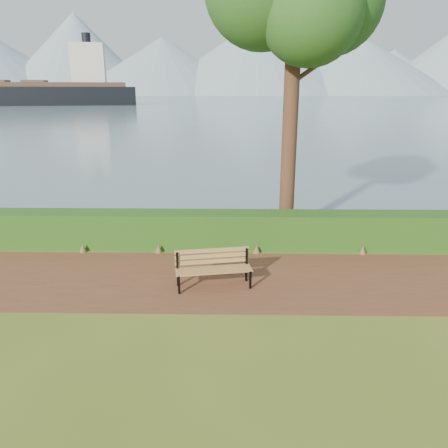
{
  "coord_description": "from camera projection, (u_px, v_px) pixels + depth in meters",
  "views": [
    {
      "loc": [
        0.91,
        -9.19,
        4.3
      ],
      "look_at": [
        0.72,
        1.2,
        1.1
      ],
      "focal_mm": 35.0,
      "sensor_mm": 36.0,
      "label": 1
    }
  ],
  "objects": [
    {
      "name": "mountains",
      "position": [
        221.0,
        62.0,
        390.01
      ],
      "size": [
        585.0,
        190.0,
        70.0
      ],
      "color": "gray",
      "rests_on": "ground"
    },
    {
      "name": "hedge",
      "position": [
        200.0,
        230.0,
        12.4
      ],
      "size": [
        32.0,
        0.85,
        1.0
      ],
      "primitive_type": "cube",
      "color": "#1D4714",
      "rests_on": "ground"
    },
    {
      "name": "cargo_ship",
      "position": [
        17.0,
        94.0,
        122.97
      ],
      "size": [
        71.66,
        26.08,
        21.53
      ],
      "rotation": [
        0.0,
        0.0,
        0.22
      ],
      "color": "black",
      "rests_on": "ground"
    },
    {
      "name": "ground",
      "position": [
        192.0,
        285.0,
        10.06
      ],
      "size": [
        140.0,
        140.0,
        0.0
      ],
      "primitive_type": "plane",
      "color": "#4E611B",
      "rests_on": "ground"
    },
    {
      "name": "path",
      "position": [
        193.0,
        279.0,
        10.35
      ],
      "size": [
        40.0,
        3.4,
        0.01
      ],
      "primitive_type": "cube",
      "color": "#58301E",
      "rests_on": "ground"
    },
    {
      "name": "bench",
      "position": [
        213.0,
        266.0,
        9.87
      ],
      "size": [
        1.77,
        0.81,
        0.86
      ],
      "rotation": [
        0.0,
        0.0,
        0.19
      ],
      "color": "black",
      "rests_on": "ground"
    },
    {
      "name": "water",
      "position": [
        231.0,
        97.0,
        258.47
      ],
      "size": [
        700.0,
        510.0,
        0.0
      ],
      "primitive_type": "cube",
      "color": "#445C6D",
      "rests_on": "ground"
    }
  ]
}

